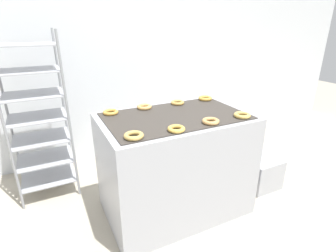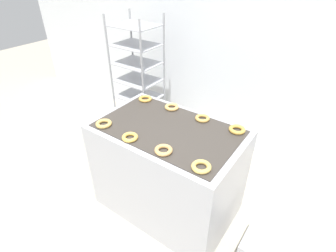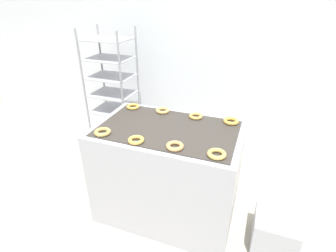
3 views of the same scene
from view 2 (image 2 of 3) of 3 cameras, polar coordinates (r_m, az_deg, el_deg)
The scene contains 12 objects.
ground_plane at distance 2.62m, azimuth -9.34°, elevation -25.43°, with size 14.00×14.00×0.00m, color #B2A893.
wall_back at distance 3.30m, azimuth 15.58°, elevation 17.49°, with size 8.00×0.05×2.80m.
fryer_machine at distance 2.56m, azimuth 0.00°, elevation -9.54°, with size 1.30×0.83×0.97m.
baking_rack_cart at distance 3.52m, azimuth -6.51°, elevation 9.87°, with size 0.56×0.46×1.67m.
donut_near_left at distance 2.36m, azimuth -13.82°, elevation 0.51°, with size 0.14×0.14×0.03m, color tan.
donut_near_midleft at distance 2.14m, azimuth -8.28°, elevation -2.43°, with size 0.13×0.13×0.03m, color gold.
donut_near_midright at distance 1.99m, azimuth -0.98°, elevation -5.28°, with size 0.14×0.14×0.03m, color tan.
donut_near_right at distance 1.86m, azimuth 7.25°, elevation -8.79°, with size 0.14×0.14×0.03m, color tan.
donut_far_left at distance 2.72m, azimuth -4.97°, elevation 5.92°, with size 0.13×0.13×0.03m, color gold.
donut_far_midleft at distance 2.55m, azimuth 0.83°, elevation 4.16°, with size 0.14×0.14×0.03m, color tan.
donut_far_midright at distance 2.39m, azimuth 7.50°, elevation 1.69°, with size 0.13×0.13×0.03m, color tan.
donut_far_right at distance 2.29m, azimuth 14.81°, elevation -0.74°, with size 0.14×0.14×0.03m, color gold.
Camera 2 is at (1.09, -0.88, 2.21)m, focal length 28.00 mm.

